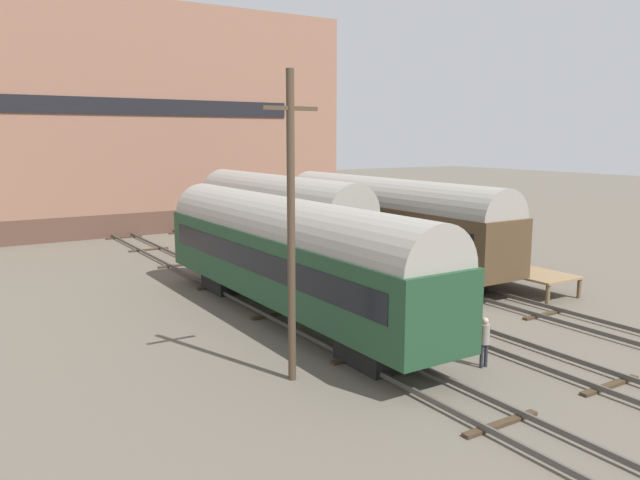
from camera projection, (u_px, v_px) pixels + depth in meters
name	position (u px, v px, depth m)	size (l,w,h in m)	color
ground_plane	(412.00, 315.00, 26.17)	(200.00, 200.00, 0.00)	#60594C
track_left	(317.00, 331.00, 23.65)	(2.60, 60.00, 0.26)	#4C4742
track_middle	(412.00, 312.00, 26.14)	(2.60, 60.00, 0.26)	#4C4742
track_right	(491.00, 297.00, 28.64)	(2.60, 60.00, 0.26)	#4C4742
train_car_brown	(388.00, 218.00, 34.57)	(3.03, 17.13, 5.19)	black
train_car_green	(287.00, 251.00, 25.13)	(3.01, 18.31, 5.03)	black
train_car_grey	(277.00, 215.00, 35.53)	(3.09, 15.60, 5.30)	black
station_platform	(469.00, 260.00, 33.17)	(2.55, 12.08, 1.02)	#8C704C
bench	(512.00, 257.00, 31.06)	(1.40, 0.40, 0.91)	brown
person_worker	(485.00, 338.00, 20.12)	(0.32, 0.32, 1.67)	#282833
utility_pole	(291.00, 225.00, 18.47)	(1.80, 0.24, 9.34)	#473828
warehouse_building	(114.00, 121.00, 51.47)	(35.60, 13.07, 17.49)	brown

